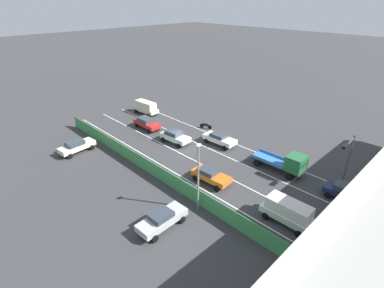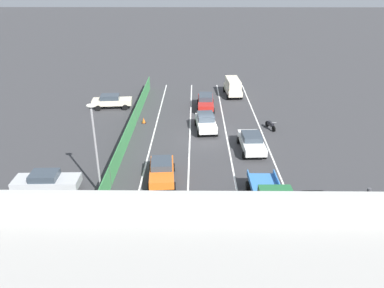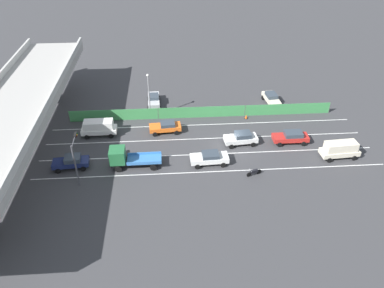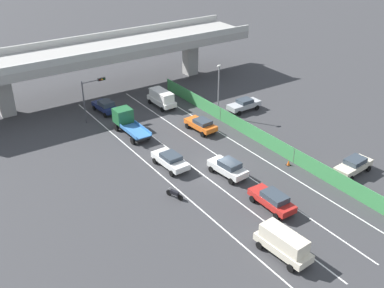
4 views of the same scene
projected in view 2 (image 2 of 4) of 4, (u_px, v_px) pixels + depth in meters
ground_plane at (208, 136)px, 35.78m from camera, size 300.00×300.00×0.00m
lane_line_left_edge at (269, 150)px, 32.92m from camera, size 0.14×42.20×0.01m
lane_line_mid_left at (229, 150)px, 32.95m from camera, size 0.14×42.20×0.01m
lane_line_mid_right at (189, 150)px, 32.98m from camera, size 0.14×42.20×0.01m
lane_line_right_edge at (150, 150)px, 33.01m from camera, size 0.14×42.20×0.01m
green_fence at (125, 141)px, 32.66m from camera, size 0.10×38.30×1.72m
car_taxi_orange at (162, 170)px, 27.80m from camera, size 2.26×4.42×1.52m
car_van_cream at (233, 86)px, 47.09m from camera, size 2.22×4.87×2.18m
car_sedan_white at (252, 142)px, 32.49m from camera, size 2.21×4.69×1.54m
car_sedan_red at (206, 101)px, 42.65m from camera, size 1.99×4.67×1.62m
car_hatchback_white at (206, 122)px, 36.65m from camera, size 2.30×4.44×1.71m
car_van_white at (149, 246)px, 19.48m from camera, size 2.10×4.73×2.19m
car_sedan_navy at (293, 286)px, 17.45m from camera, size 2.23×4.37×1.63m
flatbed_truck_blue at (272, 201)px, 23.19m from camera, size 2.31×6.11×2.57m
motorcycle at (270, 125)px, 37.15m from camera, size 0.83×1.88×0.93m
parked_sedan_cream at (112, 101)px, 42.82m from camera, size 4.66×2.27×1.60m
parked_wagon_silver at (46, 181)px, 26.27m from camera, size 4.67×2.06×1.57m
traffic_light at (341, 217)px, 17.48m from camera, size 3.15×0.43×5.43m
street_lamp at (95, 142)px, 24.46m from camera, size 0.60×0.36×6.85m
traffic_cone at (144, 120)px, 38.74m from camera, size 0.47×0.47×0.62m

